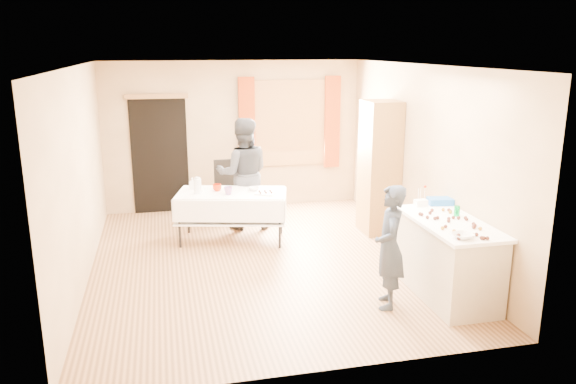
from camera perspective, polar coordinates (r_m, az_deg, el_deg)
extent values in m
cube|color=#9E7047|center=(7.70, -2.56, -7.08)|extent=(4.50, 5.50, 0.02)
cube|color=white|center=(7.16, -2.80, 12.80)|extent=(4.50, 5.50, 0.02)
cube|color=tan|center=(10.00, -5.50, 5.72)|extent=(4.50, 0.02, 2.60)
cube|color=tan|center=(4.72, 3.32, -4.37)|extent=(4.50, 0.02, 2.60)
cube|color=tan|center=(7.28, -20.46, 1.51)|extent=(0.02, 5.50, 2.60)
cube|color=tan|center=(8.02, 13.45, 3.18)|extent=(0.02, 5.50, 2.60)
cube|color=olive|center=(10.11, 0.17, 7.02)|extent=(1.32, 0.06, 1.52)
cube|color=white|center=(10.10, 0.19, 7.01)|extent=(1.20, 0.02, 1.40)
cube|color=#93330E|center=(9.92, -4.19, 6.83)|extent=(0.28, 0.06, 1.65)
cube|color=#93330E|center=(10.27, 4.51, 7.09)|extent=(0.28, 0.06, 1.65)
cube|color=black|center=(9.95, -12.89, 3.61)|extent=(0.95, 0.04, 2.00)
cube|color=olive|center=(9.78, -13.23, 9.45)|extent=(1.05, 0.06, 0.08)
cube|color=olive|center=(8.74, 9.27, 2.45)|extent=(0.50, 0.60, 2.05)
cube|color=#BFB39A|center=(6.79, 15.86, -6.72)|extent=(0.65, 1.44, 0.86)
cube|color=white|center=(6.64, 16.13, -3.01)|extent=(0.71, 1.50, 0.04)
cube|color=white|center=(8.31, -5.77, -0.13)|extent=(1.71, 1.13, 0.04)
cube|color=black|center=(9.43, -6.04, -0.20)|extent=(0.44, 0.44, 0.06)
cube|color=black|center=(9.55, -6.30, 1.60)|extent=(0.41, 0.07, 0.58)
imported|color=#212939|center=(6.28, 10.28, -5.52)|extent=(0.69, 0.62, 1.39)
imported|color=black|center=(8.88, -4.57, 1.87)|extent=(0.99, 0.84, 1.76)
cylinder|color=#009834|center=(6.83, 16.79, -1.85)|extent=(0.08, 0.08, 0.12)
imported|color=white|center=(6.08, 17.33, -4.28)|extent=(0.30, 0.30, 0.05)
cube|color=white|center=(7.15, 13.33, -1.08)|extent=(0.16, 0.11, 0.08)
cube|color=blue|center=(7.29, 15.20, -0.90)|extent=(0.33, 0.25, 0.08)
cylinder|color=silver|center=(8.26, -9.17, 0.59)|extent=(0.13, 0.13, 0.22)
imported|color=#B81F02|center=(8.38, -7.22, 0.45)|extent=(0.16, 0.16, 0.10)
imported|color=red|center=(8.15, -6.09, 0.13)|extent=(0.18, 0.18, 0.12)
imported|color=white|center=(8.37, -3.48, 0.33)|extent=(0.19, 0.19, 0.05)
cube|color=white|center=(8.15, -2.30, -0.15)|extent=(0.34, 0.31, 0.02)
imported|color=white|center=(8.55, -9.68, 0.87)|extent=(0.14, 0.14, 0.17)
sphere|color=#3F2314|center=(6.22, 16.51, -3.83)|extent=(0.04, 0.04, 0.04)
sphere|color=#351710|center=(6.20, 17.16, -3.93)|extent=(0.04, 0.04, 0.04)
sphere|color=#351710|center=(6.53, 18.33, -3.09)|extent=(0.04, 0.04, 0.04)
sphere|color=#351710|center=(6.75, 13.27, -2.17)|extent=(0.04, 0.04, 0.04)
sphere|color=#351710|center=(6.01, 16.97, -4.51)|extent=(0.04, 0.04, 0.04)
sphere|color=#351710|center=(6.09, 16.94, -4.25)|extent=(0.04, 0.04, 0.04)
sphere|color=#3F2314|center=(6.91, 16.16, -1.97)|extent=(0.04, 0.04, 0.04)
sphere|color=#351710|center=(6.56, 16.01, -2.84)|extent=(0.04, 0.04, 0.04)
sphere|color=#351710|center=(6.95, 16.19, -1.89)|extent=(0.04, 0.04, 0.04)
sphere|color=#351710|center=(6.44, 18.33, -3.34)|extent=(0.04, 0.04, 0.04)
sphere|color=#351710|center=(6.71, 16.44, -2.49)|extent=(0.04, 0.04, 0.04)
sphere|color=#351710|center=(6.64, 13.98, -2.50)|extent=(0.04, 0.04, 0.04)
sphere|color=#3F2314|center=(6.39, 18.94, -3.53)|extent=(0.04, 0.04, 0.04)
sphere|color=#351710|center=(6.73, 13.44, -2.23)|extent=(0.04, 0.04, 0.04)
sphere|color=#351710|center=(6.62, 14.70, -2.60)|extent=(0.04, 0.04, 0.04)
sphere|color=#351710|center=(6.93, 14.43, -1.80)|extent=(0.04, 0.04, 0.04)
sphere|color=#351710|center=(6.18, 18.61, -4.11)|extent=(0.04, 0.04, 0.04)
sphere|color=#351710|center=(6.71, 16.94, -2.52)|extent=(0.04, 0.04, 0.04)
sphere|color=#3F2314|center=(6.99, 15.49, -1.74)|extent=(0.04, 0.04, 0.04)
sphere|color=#351710|center=(6.48, 18.46, -3.24)|extent=(0.04, 0.04, 0.04)
sphere|color=#351710|center=(6.42, 18.36, -3.40)|extent=(0.04, 0.04, 0.04)
sphere|color=#351710|center=(6.09, 19.07, -4.42)|extent=(0.04, 0.04, 0.04)
sphere|color=#351710|center=(6.65, 14.96, -2.54)|extent=(0.04, 0.04, 0.04)
sphere|color=#351710|center=(6.65, 16.02, -2.61)|extent=(0.04, 0.04, 0.04)
sphere|color=#3F2314|center=(6.16, 18.25, -4.14)|extent=(0.04, 0.04, 0.04)
sphere|color=#351710|center=(6.73, 17.59, -2.52)|extent=(0.04, 0.04, 0.04)
sphere|color=#351710|center=(6.09, 19.26, -4.44)|extent=(0.04, 0.04, 0.04)
sphere|color=#351710|center=(6.82, 14.23, -2.06)|extent=(0.04, 0.04, 0.04)
sphere|color=#351710|center=(6.68, 17.67, -2.65)|extent=(0.04, 0.04, 0.04)
sphere|color=#351710|center=(6.14, 16.63, -4.08)|extent=(0.04, 0.04, 0.04)
sphere|color=#3F2314|center=(6.29, 15.43, -3.55)|extent=(0.04, 0.04, 0.04)
sphere|color=#351710|center=(6.10, 19.60, -4.44)|extent=(0.04, 0.04, 0.04)
sphere|color=#351710|center=(6.35, 15.72, -3.39)|extent=(0.04, 0.04, 0.04)
sphere|color=#351710|center=(7.00, 16.02, -1.76)|extent=(0.04, 0.04, 0.04)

